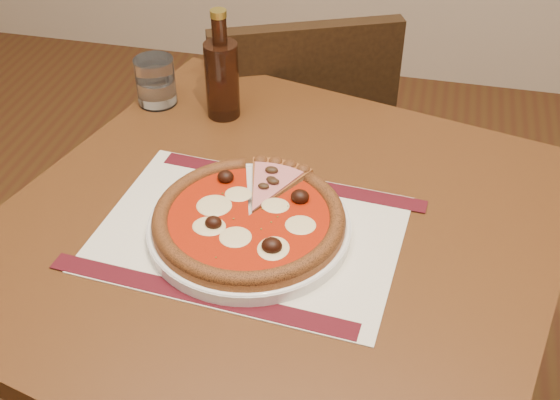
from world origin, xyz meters
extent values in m
cube|color=#5A3515|center=(-0.12, 1.09, 0.73)|extent=(0.97, 0.97, 0.04)
cylinder|color=#5A3515|center=(-0.38, 1.52, 0.35)|extent=(0.05, 0.05, 0.71)
cylinder|color=#5A3515|center=(0.30, 1.35, 0.35)|extent=(0.05, 0.05, 0.71)
cube|color=black|center=(-0.25, 1.75, 0.41)|extent=(0.52, 0.52, 0.04)
cylinder|color=black|center=(-0.16, 1.98, 0.19)|extent=(0.03, 0.03, 0.39)
cylinder|color=black|center=(-0.47, 1.84, 0.19)|extent=(0.03, 0.03, 0.39)
cylinder|color=black|center=(-0.02, 1.67, 0.19)|extent=(0.03, 0.03, 0.39)
cylinder|color=black|center=(-0.34, 1.53, 0.19)|extent=(0.03, 0.03, 0.39)
cube|color=black|center=(-0.18, 1.59, 0.63)|extent=(0.38, 0.19, 0.42)
cube|color=beige|center=(-0.15, 1.06, 0.75)|extent=(0.46, 0.34, 0.00)
cylinder|color=white|center=(-0.15, 1.06, 0.76)|extent=(0.30, 0.30, 0.02)
cylinder|color=#9F5526|center=(-0.15, 1.06, 0.78)|extent=(0.28, 0.28, 0.01)
torus|color=brown|center=(-0.15, 1.06, 0.78)|extent=(0.28, 0.28, 0.02)
cylinder|color=#AC2208|center=(-0.15, 1.06, 0.78)|extent=(0.23, 0.23, 0.00)
ellipsoid|color=beige|center=(-0.18, 1.11, 0.79)|extent=(0.05, 0.04, 0.01)
ellipsoid|color=beige|center=(-0.23, 1.08, 0.79)|extent=(0.05, 0.04, 0.01)
ellipsoid|color=beige|center=(-0.19, 1.03, 0.79)|extent=(0.05, 0.04, 0.01)
ellipsoid|color=beige|center=(-0.16, 0.98, 0.79)|extent=(0.05, 0.04, 0.01)
ellipsoid|color=beige|center=(-0.12, 1.03, 0.79)|extent=(0.05, 0.04, 0.01)
ellipsoid|color=beige|center=(-0.07, 1.06, 0.79)|extent=(0.05, 0.04, 0.01)
ellipsoid|color=beige|center=(-0.12, 1.10, 0.79)|extent=(0.05, 0.04, 0.01)
ellipsoid|color=black|center=(-0.19, 1.11, 0.80)|extent=(0.03, 0.02, 0.02)
ellipsoid|color=black|center=(-0.22, 1.01, 0.80)|extent=(0.03, 0.02, 0.02)
ellipsoid|color=black|center=(-0.12, 1.02, 0.80)|extent=(0.03, 0.02, 0.02)
ellipsoid|color=black|center=(-0.08, 1.12, 0.80)|extent=(0.03, 0.02, 0.02)
ellipsoid|color=#321F12|center=(-0.14, 1.12, 0.79)|extent=(0.02, 0.01, 0.01)
ellipsoid|color=#321F12|center=(-0.14, 1.16, 0.79)|extent=(0.02, 0.01, 0.01)
ellipsoid|color=#321F12|center=(-0.15, 1.13, 0.79)|extent=(0.02, 0.01, 0.01)
ellipsoid|color=#321F12|center=(-0.16, 1.17, 0.79)|extent=(0.02, 0.01, 0.01)
cylinder|color=white|center=(-0.42, 1.39, 0.79)|extent=(0.08, 0.08, 0.09)
cylinder|color=#35180D|center=(-0.29, 1.37, 0.82)|extent=(0.06, 0.06, 0.14)
cylinder|color=#35180D|center=(-0.29, 1.37, 0.91)|extent=(0.03, 0.03, 0.06)
cylinder|color=#A18F35|center=(-0.29, 1.37, 0.95)|extent=(0.03, 0.03, 0.01)
camera|label=1|loc=(0.07, 0.32, 1.43)|focal=45.00mm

